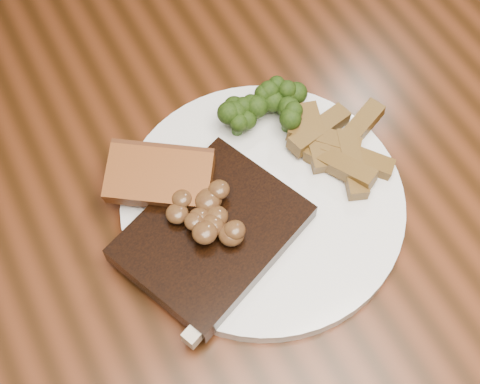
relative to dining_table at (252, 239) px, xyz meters
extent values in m
plane|color=black|center=(0.00, 0.00, -0.66)|extent=(4.50, 4.50, 0.00)
cube|color=#4C220F|center=(0.00, 0.00, 0.07)|extent=(1.60, 0.90, 0.04)
cylinder|color=black|center=(0.72, 0.37, -0.30)|extent=(0.07, 0.07, 0.71)
cylinder|color=black|center=(-0.10, 0.95, -0.44)|extent=(0.04, 0.04, 0.43)
cylinder|color=black|center=(0.15, 0.52, -0.44)|extent=(0.04, 0.04, 0.43)
cylinder|color=black|center=(-0.19, 0.61, -0.44)|extent=(0.04, 0.04, 0.43)
cylinder|color=white|center=(0.00, -0.01, 0.10)|extent=(0.28, 0.28, 0.01)
cube|color=black|center=(-0.06, -0.03, 0.12)|extent=(0.19, 0.17, 0.02)
cube|color=beige|center=(-0.06, -0.08, 0.11)|extent=(0.14, 0.07, 0.02)
cube|color=brown|center=(-0.08, 0.04, 0.12)|extent=(0.11, 0.10, 0.02)
camera|label=1|loc=(-0.16, -0.27, 0.67)|focal=50.00mm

